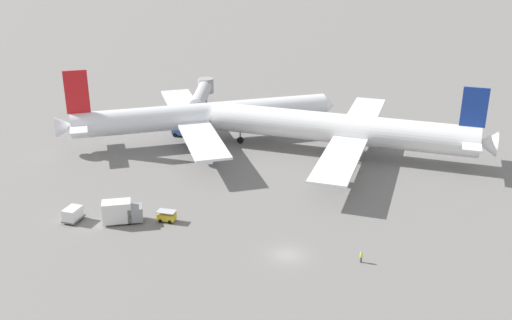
{
  "coord_description": "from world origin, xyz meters",
  "views": [
    {
      "loc": [
        -12.32,
        -68.96,
        41.96
      ],
      "look_at": [
        -1.32,
        24.78,
        4.0
      ],
      "focal_mm": 41.79,
      "sensor_mm": 36.0,
      "label": 1
    }
  ],
  "objects_px": {
    "gse_baggage_cart_near_cluster": "(167,216)",
    "gse_catering_truck_tall": "(122,212)",
    "jet_bridge": "(202,93)",
    "airliner_at_gate_left": "(201,116)",
    "airliner_being_pushed": "(342,129)",
    "ground_crew_wing_walker_right": "(361,257)",
    "pushback_tug": "(186,131)",
    "gse_container_dolly_flat": "(73,214)"
  },
  "relations": [
    {
      "from": "gse_baggage_cart_near_cluster",
      "to": "gse_catering_truck_tall",
      "type": "bearing_deg",
      "value": 176.56
    },
    {
      "from": "jet_bridge",
      "to": "gse_catering_truck_tall",
      "type": "bearing_deg",
      "value": -104.16
    },
    {
      "from": "airliner_at_gate_left",
      "to": "jet_bridge",
      "type": "height_order",
      "value": "airliner_at_gate_left"
    },
    {
      "from": "gse_catering_truck_tall",
      "to": "jet_bridge",
      "type": "xyz_separation_m",
      "value": [
        13.87,
        54.96,
        2.68
      ]
    },
    {
      "from": "airliner_at_gate_left",
      "to": "airliner_being_pushed",
      "type": "relative_size",
      "value": 1.09
    },
    {
      "from": "ground_crew_wing_walker_right",
      "to": "jet_bridge",
      "type": "relative_size",
      "value": 0.08
    },
    {
      "from": "pushback_tug",
      "to": "ground_crew_wing_walker_right",
      "type": "distance_m",
      "value": 57.25
    },
    {
      "from": "gse_container_dolly_flat",
      "to": "ground_crew_wing_walker_right",
      "type": "bearing_deg",
      "value": -22.47
    },
    {
      "from": "airliner_being_pushed",
      "to": "ground_crew_wing_walker_right",
      "type": "bearing_deg",
      "value": -100.42
    },
    {
      "from": "gse_baggage_cart_near_cluster",
      "to": "ground_crew_wing_walker_right",
      "type": "distance_m",
      "value": 29.64
    },
    {
      "from": "airliner_being_pushed",
      "to": "jet_bridge",
      "type": "bearing_deg",
      "value": 129.04
    },
    {
      "from": "gse_baggage_cart_near_cluster",
      "to": "airliner_being_pushed",
      "type": "bearing_deg",
      "value": 36.01
    },
    {
      "from": "pushback_tug",
      "to": "ground_crew_wing_walker_right",
      "type": "bearing_deg",
      "value": -66.72
    },
    {
      "from": "airliner_at_gate_left",
      "to": "ground_crew_wing_walker_right",
      "type": "relative_size",
      "value": 36.42
    },
    {
      "from": "gse_container_dolly_flat",
      "to": "gse_baggage_cart_near_cluster",
      "type": "relative_size",
      "value": 1.23
    },
    {
      "from": "gse_container_dolly_flat",
      "to": "ground_crew_wing_walker_right",
      "type": "height_order",
      "value": "gse_container_dolly_flat"
    },
    {
      "from": "airliner_being_pushed",
      "to": "gse_container_dolly_flat",
      "type": "xyz_separation_m",
      "value": [
        -46.8,
        -22.12,
        -4.03
      ]
    },
    {
      "from": "gse_catering_truck_tall",
      "to": "gse_baggage_cart_near_cluster",
      "type": "distance_m",
      "value": 6.66
    },
    {
      "from": "airliner_at_gate_left",
      "to": "pushback_tug",
      "type": "bearing_deg",
      "value": 139.39
    },
    {
      "from": "pushback_tug",
      "to": "gse_container_dolly_flat",
      "type": "height_order",
      "value": "pushback_tug"
    },
    {
      "from": "airliner_at_gate_left",
      "to": "pushback_tug",
      "type": "distance_m",
      "value": 5.92
    },
    {
      "from": "airliner_at_gate_left",
      "to": "airliner_being_pushed",
      "type": "xyz_separation_m",
      "value": [
        26.46,
        -11.26,
        -0.06
      ]
    },
    {
      "from": "airliner_being_pushed",
      "to": "airliner_at_gate_left",
      "type": "bearing_deg",
      "value": 156.94
    },
    {
      "from": "pushback_tug",
      "to": "jet_bridge",
      "type": "distance_m",
      "value": 18.24
    },
    {
      "from": "gse_baggage_cart_near_cluster",
      "to": "ground_crew_wing_walker_right",
      "type": "relative_size",
      "value": 1.98
    },
    {
      "from": "gse_container_dolly_flat",
      "to": "gse_catering_truck_tall",
      "type": "bearing_deg",
      "value": -10.28
    },
    {
      "from": "jet_bridge",
      "to": "pushback_tug",
      "type": "bearing_deg",
      "value": -103.41
    },
    {
      "from": "gse_baggage_cart_near_cluster",
      "to": "airliner_at_gate_left",
      "type": "bearing_deg",
      "value": 79.74
    },
    {
      "from": "airliner_at_gate_left",
      "to": "gse_container_dolly_flat",
      "type": "bearing_deg",
      "value": -121.36
    },
    {
      "from": "gse_catering_truck_tall",
      "to": "airliner_being_pushed",
      "type": "bearing_deg",
      "value": 30.76
    },
    {
      "from": "pushback_tug",
      "to": "gse_baggage_cart_near_cluster",
      "type": "distance_m",
      "value": 38.03
    },
    {
      "from": "airliner_being_pushed",
      "to": "gse_catering_truck_tall",
      "type": "bearing_deg",
      "value": -149.24
    },
    {
      "from": "jet_bridge",
      "to": "ground_crew_wing_walker_right",
      "type": "bearing_deg",
      "value": -75.23
    },
    {
      "from": "gse_container_dolly_flat",
      "to": "gse_baggage_cart_near_cluster",
      "type": "distance_m",
      "value": 14.09
    },
    {
      "from": "airliner_being_pushed",
      "to": "jet_bridge",
      "type": "xyz_separation_m",
      "value": [
        -25.55,
        31.5,
        -0.77
      ]
    },
    {
      "from": "ground_crew_wing_walker_right",
      "to": "gse_baggage_cart_near_cluster",
      "type": "bearing_deg",
      "value": 150.28
    },
    {
      "from": "airliner_at_gate_left",
      "to": "gse_catering_truck_tall",
      "type": "bearing_deg",
      "value": -110.45
    },
    {
      "from": "airliner_being_pushed",
      "to": "gse_baggage_cart_near_cluster",
      "type": "xyz_separation_m",
      "value": [
        -32.82,
        -23.85,
        -4.34
      ]
    },
    {
      "from": "airliner_being_pushed",
      "to": "gse_container_dolly_flat",
      "type": "distance_m",
      "value": 51.92
    },
    {
      "from": "gse_container_dolly_flat",
      "to": "airliner_being_pushed",
      "type": "bearing_deg",
      "value": 25.29
    },
    {
      "from": "airliner_being_pushed",
      "to": "gse_container_dolly_flat",
      "type": "bearing_deg",
      "value": -154.71
    },
    {
      "from": "airliner_at_gate_left",
      "to": "gse_container_dolly_flat",
      "type": "height_order",
      "value": "airliner_at_gate_left"
    }
  ]
}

